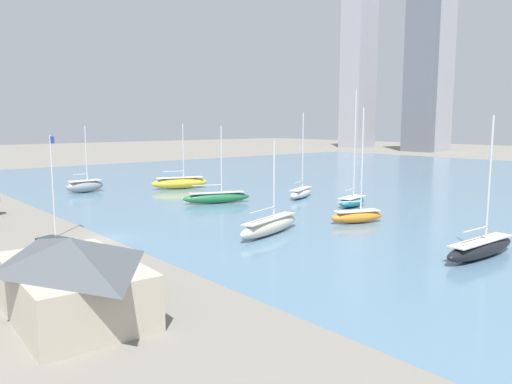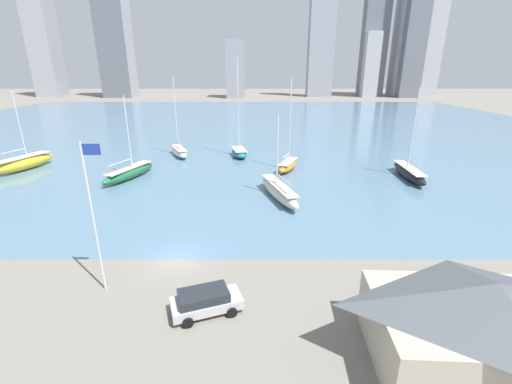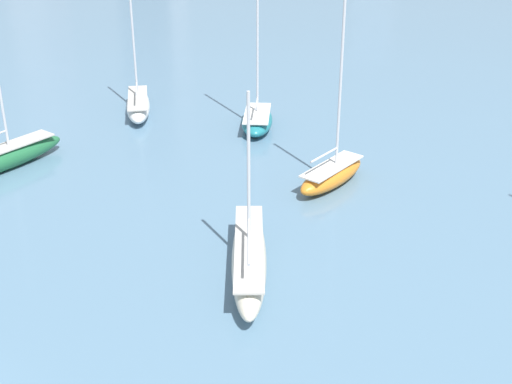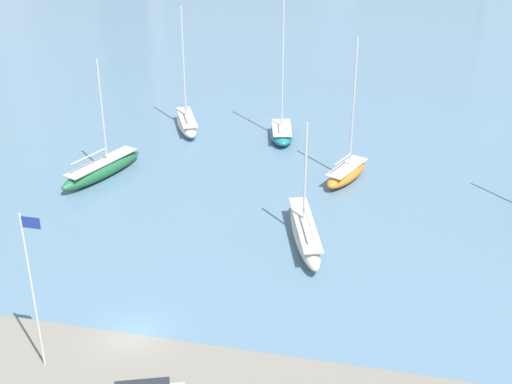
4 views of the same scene
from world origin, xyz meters
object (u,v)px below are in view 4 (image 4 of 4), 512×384
(flag_pole, at_px, (33,286))
(sailboat_white, at_px, (187,122))
(sailboat_green, at_px, (102,169))
(sailboat_cream, at_px, (305,232))
(sailboat_teal, at_px, (282,132))
(sailboat_orange, at_px, (347,172))

(flag_pole, xyz_separation_m, sailboat_white, (-3.07, 39.09, -4.87))
(flag_pole, distance_m, sailboat_green, 27.18)
(sailboat_cream, relative_size, sailboat_teal, 0.67)
(sailboat_green, height_order, sailboat_white, sailboat_white)
(sailboat_green, distance_m, sailboat_orange, 23.04)
(sailboat_green, bearing_deg, flag_pole, -53.10)
(flag_pole, relative_size, sailboat_orange, 0.78)
(sailboat_cream, bearing_deg, sailboat_orange, 62.97)
(sailboat_white, bearing_deg, sailboat_cream, -77.28)
(sailboat_cream, height_order, sailboat_green, sailboat_green)
(sailboat_teal, bearing_deg, sailboat_white, 163.75)
(flag_pole, relative_size, sailboat_green, 0.93)
(sailboat_green, bearing_deg, sailboat_white, 93.63)
(sailboat_teal, bearing_deg, flag_pole, -114.25)
(sailboat_cream, xyz_separation_m, sailboat_green, (-20.58, 7.83, -0.03))
(sailboat_cream, bearing_deg, sailboat_teal, 88.33)
(flag_pole, xyz_separation_m, sailboat_cream, (13.31, 17.91, -4.82))
(sailboat_cream, distance_m, sailboat_green, 22.02)
(sailboat_green, height_order, sailboat_teal, sailboat_teal)
(sailboat_orange, height_order, sailboat_white, sailboat_orange)
(sailboat_orange, bearing_deg, flag_pole, -95.36)
(sailboat_green, distance_m, sailboat_white, 14.00)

